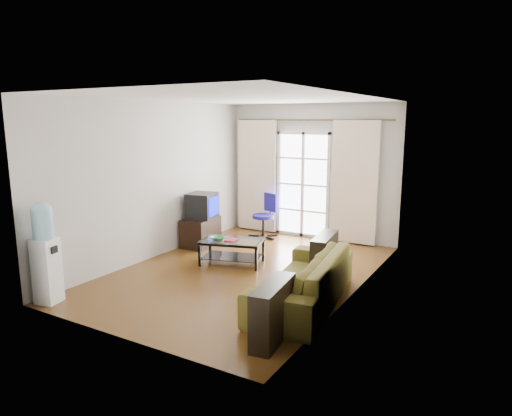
{
  "coord_description": "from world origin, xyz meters",
  "views": [
    {
      "loc": [
        3.64,
        -5.92,
        2.39
      ],
      "look_at": [
        0.01,
        0.35,
        0.98
      ],
      "focal_mm": 32.0,
      "sensor_mm": 36.0,
      "label": 1
    }
  ],
  "objects_px": {
    "crt_tv": "(201,205)",
    "water_cooler": "(45,251)",
    "coffee_table": "(232,249)",
    "task_chair": "(264,225)",
    "sofa": "(303,278)",
    "tv_stand": "(201,232)"
  },
  "relations": [
    {
      "from": "crt_tv",
      "to": "water_cooler",
      "type": "height_order",
      "value": "water_cooler"
    },
    {
      "from": "coffee_table",
      "to": "task_chair",
      "type": "distance_m",
      "value": 1.83
    },
    {
      "from": "water_cooler",
      "to": "crt_tv",
      "type": "bearing_deg",
      "value": 75.57
    },
    {
      "from": "sofa",
      "to": "water_cooler",
      "type": "xyz_separation_m",
      "value": [
        -2.91,
        -1.69,
        0.38
      ]
    },
    {
      "from": "coffee_table",
      "to": "crt_tv",
      "type": "xyz_separation_m",
      "value": [
        -1.13,
        0.68,
        0.52
      ]
    },
    {
      "from": "tv_stand",
      "to": "water_cooler",
      "type": "relative_size",
      "value": 0.55
    },
    {
      "from": "coffee_table",
      "to": "sofa",
      "type": "bearing_deg",
      "value": -27.91
    },
    {
      "from": "coffee_table",
      "to": "water_cooler",
      "type": "distance_m",
      "value": 2.89
    },
    {
      "from": "coffee_table",
      "to": "tv_stand",
      "type": "height_order",
      "value": "tv_stand"
    },
    {
      "from": "sofa",
      "to": "coffee_table",
      "type": "height_order",
      "value": "sofa"
    },
    {
      "from": "task_chair",
      "to": "sofa",
      "type": "bearing_deg",
      "value": -32.21
    },
    {
      "from": "coffee_table",
      "to": "water_cooler",
      "type": "relative_size",
      "value": 0.84
    },
    {
      "from": "crt_tv",
      "to": "tv_stand",
      "type": "bearing_deg",
      "value": -100.49
    },
    {
      "from": "sofa",
      "to": "water_cooler",
      "type": "height_order",
      "value": "water_cooler"
    },
    {
      "from": "crt_tv",
      "to": "coffee_table",
      "type": "bearing_deg",
      "value": -40.84
    },
    {
      "from": "sofa",
      "to": "coffee_table",
      "type": "bearing_deg",
      "value": -125.44
    },
    {
      "from": "coffee_table",
      "to": "task_chair",
      "type": "bearing_deg",
      "value": 101.86
    },
    {
      "from": "crt_tv",
      "to": "sofa",
      "type": "bearing_deg",
      "value": -39.15
    },
    {
      "from": "task_chair",
      "to": "water_cooler",
      "type": "height_order",
      "value": "water_cooler"
    },
    {
      "from": "crt_tv",
      "to": "task_chair",
      "type": "xyz_separation_m",
      "value": [
        0.76,
        1.12,
        -0.52
      ]
    },
    {
      "from": "sofa",
      "to": "water_cooler",
      "type": "relative_size",
      "value": 1.73
    },
    {
      "from": "sofa",
      "to": "crt_tv",
      "type": "height_order",
      "value": "crt_tv"
    }
  ]
}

